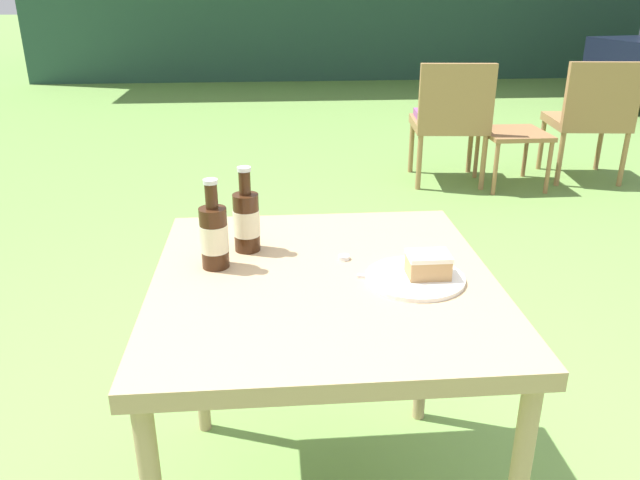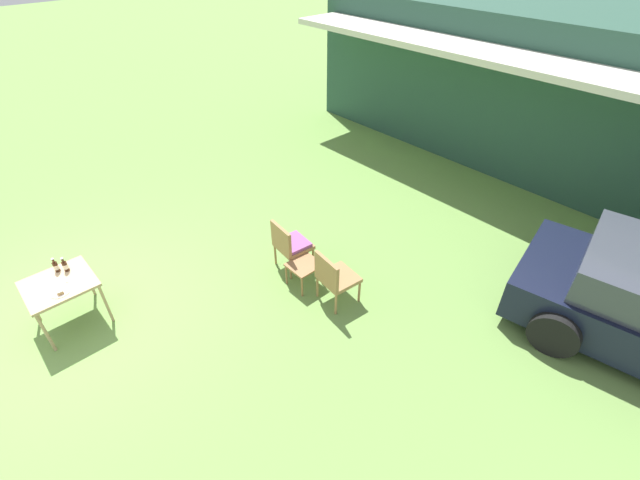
# 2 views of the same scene
# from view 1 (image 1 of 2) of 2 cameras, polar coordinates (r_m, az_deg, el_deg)

# --- Properties ---
(wicker_chair_cushioned) EXTENTS (0.54, 0.53, 0.86)m
(wicker_chair_cushioned) POSITION_cam_1_polar(r_m,az_deg,el_deg) (4.53, 11.85, 11.02)
(wicker_chair_cushioned) COLOR #9E7547
(wicker_chair_cushioned) RESTS_ON ground_plane
(wicker_chair_plain) EXTENTS (0.55, 0.54, 0.86)m
(wicker_chair_plain) POSITION_cam_1_polar(r_m,az_deg,el_deg) (4.89, 23.58, 10.54)
(wicker_chair_plain) COLOR #9E7547
(wicker_chair_plain) RESTS_ON ground_plane
(garden_side_table) EXTENTS (0.42, 0.46, 0.39)m
(garden_side_table) POSITION_cam_1_polar(r_m,az_deg,el_deg) (4.61, 17.31, 8.86)
(garden_side_table) COLOR #996B42
(garden_side_table) RESTS_ON ground_plane
(patio_table) EXTENTS (0.79, 0.84, 0.72)m
(patio_table) POSITION_cam_1_polar(r_m,az_deg,el_deg) (1.47, 0.32, -5.82)
(patio_table) COLOR tan
(patio_table) RESTS_ON ground_plane
(cake_on_plate) EXTENTS (0.23, 0.23, 0.06)m
(cake_on_plate) POSITION_cam_1_polar(r_m,az_deg,el_deg) (1.44, 9.17, -2.95)
(cake_on_plate) COLOR white
(cake_on_plate) RESTS_ON patio_table
(cola_bottle_near) EXTENTS (0.07, 0.07, 0.22)m
(cola_bottle_near) POSITION_cam_1_polar(r_m,az_deg,el_deg) (1.57, -6.75, 1.84)
(cola_bottle_near) COLOR #381E0F
(cola_bottle_near) RESTS_ON patio_table
(cola_bottle_far) EXTENTS (0.07, 0.07, 0.22)m
(cola_bottle_far) POSITION_cam_1_polar(r_m,az_deg,el_deg) (1.48, -9.67, 0.44)
(cola_bottle_far) COLOR #381E0F
(cola_bottle_far) RESTS_ON patio_table
(fork) EXTENTS (0.18, 0.05, 0.01)m
(fork) POSITION_cam_1_polar(r_m,az_deg,el_deg) (1.44, 7.09, -3.50)
(fork) COLOR silver
(fork) RESTS_ON patio_table
(loose_bottle_cap) EXTENTS (0.03, 0.03, 0.01)m
(loose_bottle_cap) POSITION_cam_1_polar(r_m,az_deg,el_deg) (1.53, 2.21, -1.60)
(loose_bottle_cap) COLOR silver
(loose_bottle_cap) RESTS_ON patio_table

